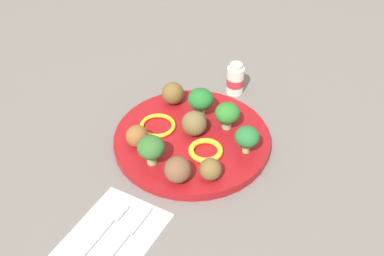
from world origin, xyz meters
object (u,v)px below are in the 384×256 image
(broccoli_floret_back_left, at_px, (151,148))
(meatball_front_right, at_px, (210,169))
(napkin, at_px, (110,238))
(yogurt_bottle, at_px, (235,80))
(plate, at_px, (192,140))
(broccoli_floret_front_right, at_px, (201,100))
(meatball_center, at_px, (173,93))
(meatball_near_rim, at_px, (137,136))
(pepper_ring_far_rim, at_px, (206,150))
(pepper_ring_mid_right, at_px, (158,125))
(broccoli_floret_center, at_px, (227,114))
(broccoli_floret_back_right, at_px, (247,137))
(knife, at_px, (123,237))
(meatball_mid_left, at_px, (178,170))
(meatball_back_right, at_px, (194,123))
(fork, at_px, (103,228))

(broccoli_floret_back_left, height_order, meatball_front_right, broccoli_floret_back_left)
(napkin, bearing_deg, yogurt_bottle, -6.68)
(broccoli_floret_back_left, bearing_deg, yogurt_bottle, -11.91)
(plate, bearing_deg, broccoli_floret_back_left, 157.37)
(broccoli_floret_front_right, height_order, meatball_center, broccoli_floret_front_right)
(meatball_near_rim, distance_m, pepper_ring_far_rim, 0.12)
(plate, bearing_deg, pepper_ring_mid_right, 88.29)
(broccoli_floret_front_right, height_order, meatball_front_right, broccoli_floret_front_right)
(broccoli_floret_back_left, xyz_separation_m, meatball_center, (0.17, 0.04, -0.01))
(broccoli_floret_center, height_order, pepper_ring_far_rim, broccoli_floret_center)
(broccoli_floret_front_right, xyz_separation_m, pepper_ring_mid_right, (-0.06, 0.06, -0.03))
(broccoli_floret_back_right, height_order, napkin, broccoli_floret_back_right)
(meatball_center, distance_m, meatball_near_rim, 0.14)
(broccoli_floret_back_left, relative_size, knife, 0.37)
(napkin, bearing_deg, pepper_ring_far_rim, -17.56)
(broccoli_floret_front_right, bearing_deg, meatball_mid_left, -170.43)
(broccoli_floret_center, height_order, meatball_near_rim, broccoli_floret_center)
(broccoli_floret_back_right, distance_m, yogurt_bottle, 0.20)
(yogurt_bottle, bearing_deg, broccoli_floret_back_right, -155.43)
(meatball_front_right, distance_m, meatball_back_right, 0.11)
(meatball_near_rim, xyz_separation_m, pepper_ring_far_rim, (0.03, -0.12, -0.01))
(meatball_mid_left, relative_size, meatball_near_rim, 1.11)
(pepper_ring_far_rim, bearing_deg, broccoli_floret_back_left, 127.93)
(broccoli_floret_back_left, distance_m, yogurt_bottle, 0.27)
(meatball_near_rim, height_order, knife, meatball_near_rim)
(broccoli_floret_center, relative_size, broccoli_floret_back_right, 1.00)
(broccoli_floret_center, relative_size, yogurt_bottle, 0.76)
(pepper_ring_far_rim, bearing_deg, pepper_ring_mid_right, 73.34)
(broccoli_floret_center, bearing_deg, broccoli_floret_front_right, 76.16)
(broccoli_floret_center, height_order, broccoli_floret_front_right, broccoli_floret_front_right)
(meatball_front_right, bearing_deg, broccoli_floret_front_right, 27.56)
(meatball_center, bearing_deg, meatball_near_rim, 177.08)
(pepper_ring_far_rim, relative_size, fork, 0.50)
(meatball_back_right, distance_m, knife, 0.25)
(meatball_mid_left, height_order, meatball_back_right, meatball_back_right)
(broccoli_floret_back_left, height_order, meatball_near_rim, broccoli_floret_back_left)
(meatball_near_rim, distance_m, pepper_ring_mid_right, 0.06)
(broccoli_floret_front_right, distance_m, pepper_ring_far_rim, 0.11)
(broccoli_floret_back_left, height_order, pepper_ring_mid_right, broccoli_floret_back_left)
(broccoli_floret_front_right, distance_m, pepper_ring_mid_right, 0.09)
(pepper_ring_far_rim, bearing_deg, meatball_front_right, -151.44)
(fork, bearing_deg, plate, -11.35)
(broccoli_floret_back_left, height_order, meatball_mid_left, broccoli_floret_back_left)
(broccoli_floret_back_right, distance_m, meatball_front_right, 0.09)
(broccoli_floret_back_left, xyz_separation_m, knife, (-0.15, -0.03, -0.04))
(plate, xyz_separation_m, broccoli_floret_front_right, (0.06, 0.01, 0.04))
(broccoli_floret_front_right, bearing_deg, meatball_center, 75.62)
(meatball_center, height_order, meatball_near_rim, meatball_center)
(broccoli_floret_center, xyz_separation_m, broccoli_floret_back_left, (-0.14, 0.08, 0.00))
(plate, distance_m, broccoli_floret_front_right, 0.08)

